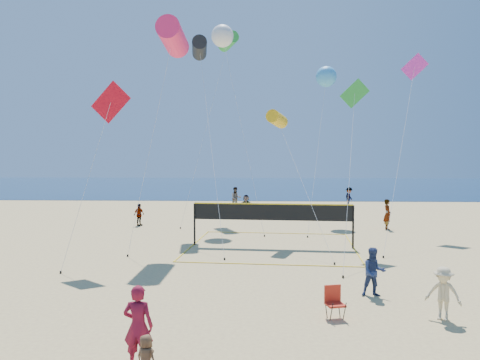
{
  "coord_description": "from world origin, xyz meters",
  "views": [
    {
      "loc": [
        -0.21,
        -11.26,
        4.74
      ],
      "look_at": [
        -0.74,
        2.0,
        4.04
      ],
      "focal_mm": 35.0,
      "sensor_mm": 36.0,
      "label": 1
    }
  ],
  "objects": [
    {
      "name": "kite_7",
      "position": [
        4.78,
        23.88,
        10.57
      ],
      "size": [
        3.15,
        9.22,
        11.34
      ],
      "rotation": [
        0.0,
        0.0,
        -0.3
      ],
      "color": "#3B9AE1",
      "rests_on": "ground"
    },
    {
      "name": "kite_4",
      "position": [
        4.67,
        13.03,
        7.46
      ],
      "size": [
        2.53,
        6.89,
        8.74
      ],
      "rotation": [
        0.0,
        0.0,
        0.18
      ],
      "color": "green",
      "rests_on": "ground"
    },
    {
      "name": "bystander_b",
      "position": [
        5.12,
        2.22,
        0.77
      ],
      "size": [
        1.15,
        1.01,
        1.54
      ],
      "primitive_type": "imported",
      "rotation": [
        0.0,
        0.0,
        -0.56
      ],
      "color": "#D3BC8C",
      "rests_on": "ground"
    },
    {
      "name": "far_person_3",
      "position": [
        -2.22,
        29.92,
        0.97
      ],
      "size": [
        1.11,
        0.97,
        1.95
      ],
      "primitive_type": "imported",
      "rotation": [
        0.0,
        0.0,
        0.28
      ],
      "color": "gray",
      "rests_on": "ground"
    },
    {
      "name": "far_person_2",
      "position": [
        8.04,
        18.82,
        0.97
      ],
      "size": [
        0.48,
        0.72,
        1.95
      ],
      "primitive_type": "imported",
      "rotation": [
        0.0,
        0.0,
        1.59
      ],
      "color": "gray",
      "rests_on": "ground"
    },
    {
      "name": "kite_2",
      "position": [
        0.81,
        14.94,
        6.76
      ],
      "size": [
        2.99,
        7.0,
        7.25
      ],
      "rotation": [
        0.0,
        0.0,
        -0.37
      ],
      "color": "gold",
      "rests_on": "ground"
    },
    {
      "name": "kite_1",
      "position": [
        -4.01,
        18.89,
        11.61
      ],
      "size": [
        2.91,
        10.44,
        12.23
      ],
      "rotation": [
        0.0,
        0.0,
        0.13
      ],
      "color": "black",
      "rests_on": "ground"
    },
    {
      "name": "kite_8",
      "position": [
        -2.6,
        25.67,
        13.64
      ],
      "size": [
        3.61,
        8.33,
        14.27
      ],
      "rotation": [
        0.0,
        0.0,
        0.43
      ],
      "color": "green",
      "rests_on": "ground"
    },
    {
      "name": "toddler",
      "position": [
        -2.26,
        -2.97,
        1.03
      ],
      "size": [
        0.5,
        0.43,
        0.86
      ],
      "primitive_type": "imported",
      "rotation": [
        0.0,
        0.0,
        2.68
      ],
      "color": "brown",
      "rests_on": "seawall"
    },
    {
      "name": "volleyball_net",
      "position": [
        0.51,
        12.93,
        1.53
      ],
      "size": [
        9.06,
        8.92,
        2.26
      ],
      "rotation": [
        0.0,
        0.0,
        -0.08
      ],
      "color": "black",
      "rests_on": "ground"
    },
    {
      "name": "camp_chair",
      "position": [
        2.0,
        2.25,
        0.53
      ],
      "size": [
        0.61,
        0.71,
        1.04
      ],
      "rotation": [
        0.0,
        0.0,
        0.25
      ],
      "color": "red",
      "rests_on": "ground"
    },
    {
      "name": "woman",
      "position": [
        -2.89,
        -1.13,
        0.93
      ],
      "size": [
        0.7,
        0.49,
        1.86
      ],
      "primitive_type": "imported",
      "rotation": [
        0.0,
        0.0,
        3.08
      ],
      "color": "maroon",
      "rests_on": "ground"
    },
    {
      "name": "kite_0",
      "position": [
        -4.71,
        13.38,
        10.92
      ],
      "size": [
        2.32,
        4.73,
        11.74
      ],
      "rotation": [
        0.0,
        0.0,
        -0.02
      ],
      "color": "#FF2461",
      "rests_on": "ground"
    },
    {
      "name": "kite_6",
      "position": [
        -2.76,
        21.89,
        13.11
      ],
      "size": [
        3.97,
        7.07,
        13.9
      ],
      "rotation": [
        0.0,
        0.0,
        -0.41
      ],
      "color": "white",
      "rests_on": "ground"
    },
    {
      "name": "ocean",
      "position": [
        0.0,
        62.0,
        0.01
      ],
      "size": [
        140.0,
        50.0,
        0.03
      ],
      "primitive_type": "cube",
      "color": "#102B4C",
      "rests_on": "ground"
    },
    {
      "name": "kite_5",
      "position": [
        9.41,
        18.53,
        9.71
      ],
      "size": [
        4.99,
        8.89,
        11.21
      ],
      "rotation": [
        0.0,
        0.0,
        0.08
      ],
      "color": "#E631BC",
      "rests_on": "ground"
    },
    {
      "name": "far_person_0",
      "position": [
        -8.28,
        19.8,
        0.75
      ],
      "size": [
        0.78,
        0.93,
        1.49
      ],
      "primitive_type": "imported",
      "rotation": [
        0.0,
        0.0,
        1.0
      ],
      "color": "gray",
      "rests_on": "ground"
    },
    {
      "name": "ground",
      "position": [
        0.0,
        0.0,
        0.0
      ],
      "size": [
        120.0,
        120.0,
        0.0
      ],
      "primitive_type": "plane",
      "color": "#D1B876",
      "rests_on": "ground"
    },
    {
      "name": "far_person_1",
      "position": [
        -1.18,
        24.97,
        0.84
      ],
      "size": [
        1.61,
        0.69,
        1.68
      ],
      "primitive_type": "imported",
      "rotation": [
        0.0,
        0.0,
        -0.13
      ],
      "color": "gray",
      "rests_on": "ground"
    },
    {
      "name": "bystander_a",
      "position": [
        3.68,
        4.43,
        0.82
      ],
      "size": [
        0.81,
        0.64,
        1.65
      ],
      "primitive_type": "imported",
      "rotation": [
        0.0,
        0.0,
        0.01
      ],
      "color": "navy",
      "rests_on": "ground"
    },
    {
      "name": "kite_3",
      "position": [
        -6.88,
        9.46,
        6.86
      ],
      "size": [
        2.31,
        2.79,
        8.07
      ],
      "rotation": [
        0.0,
        0.0,
        0.04
      ],
      "color": "red",
      "rests_on": "ground"
    },
    {
      "name": "far_person_4",
      "position": [
        8.06,
        31.6,
        0.92
      ],
      "size": [
        1.19,
        1.37,
        1.84
      ],
      "primitive_type": "imported",
      "rotation": [
        0.0,
        0.0,
        1.04
      ],
      "color": "gray",
      "rests_on": "ground"
    }
  ]
}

